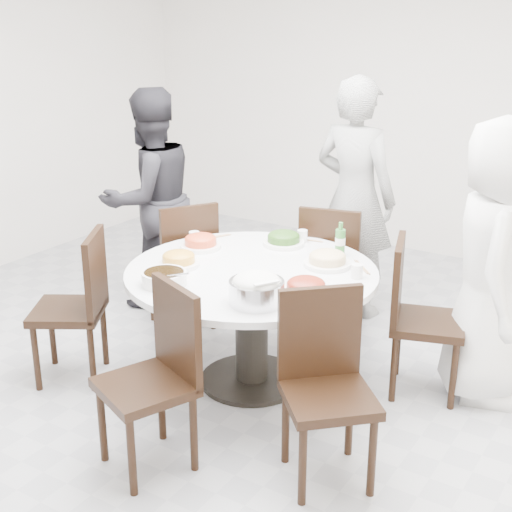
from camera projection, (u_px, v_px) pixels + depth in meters
The scene contains 22 objects.
floor at pixel (243, 379), 4.49m from camera, with size 6.00×6.00×0.01m, color #AAAAAF.
wall_back at pixel (425, 103), 6.41m from camera, with size 6.00×0.01×2.80m, color white.
dining_table at pixel (252, 327), 4.34m from camera, with size 1.50×1.50×0.75m, color white.
chair_ne at pixel (428, 319), 4.21m from camera, with size 0.42×0.42×0.95m, color black.
chair_n at pixel (334, 267), 5.05m from camera, with size 0.42×0.42×0.95m, color black.
chair_nw at pixel (181, 264), 5.12m from camera, with size 0.42×0.42×0.95m, color black.
chair_sw at pixel (68, 307), 4.38m from camera, with size 0.42×0.42×0.95m, color black.
chair_s at pixel (145, 383), 3.50m from camera, with size 0.42×0.42×0.95m, color black.
chair_se at pixel (329, 394), 3.40m from camera, with size 0.42×0.42×0.95m, color black.
diner_right at pixel (496, 262), 4.08m from camera, with size 0.82×0.53×1.68m, color silver.
diner_middle at pixel (355, 198), 5.23m from camera, with size 0.65×0.43×1.78m, color black.
diner_left at pixel (150, 199), 5.41m from camera, with size 0.81×0.63×1.67m, color black.
dish_greens at pixel (284, 240), 4.64m from camera, with size 0.27×0.27×0.07m, color white.
dish_pale at pixel (327, 260), 4.26m from camera, with size 0.28×0.28×0.08m, color white.
dish_orange at pixel (201, 243), 4.58m from camera, with size 0.26×0.26×0.07m, color white.
dish_redbrown at pixel (306, 289), 3.84m from camera, with size 0.27×0.27×0.07m, color white.
dish_tofu at pixel (179, 261), 4.27m from camera, with size 0.25×0.25×0.07m, color white.
rice_bowl at pixel (257, 292), 3.72m from camera, with size 0.29×0.29×0.13m, color silver.
soup_bowl at pixel (164, 278), 3.98m from camera, with size 0.25×0.25×0.08m, color white.
beverage_bottle at pixel (340, 239), 4.42m from camera, with size 0.06×0.06×0.22m, color #31762F.
tea_cups at pixel (307, 237), 4.68m from camera, with size 0.07×0.07×0.08m, color white.
chopsticks at pixel (311, 239), 4.76m from camera, with size 0.24×0.04×0.01m, color tan, non-canonical shape.
Camera 1 is at (2.20, -3.31, 2.23)m, focal length 50.00 mm.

